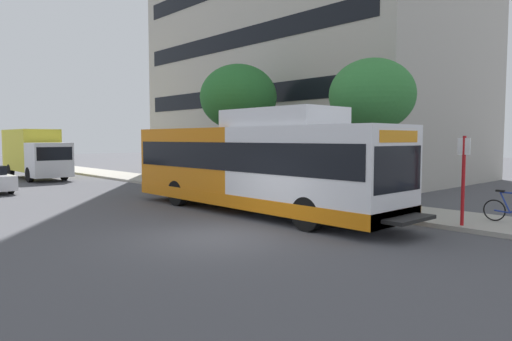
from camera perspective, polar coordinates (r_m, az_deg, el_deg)
ground_plane at (r=19.38m, az=-19.37°, el=-4.12°), size 120.00×120.00×0.00m
sidewalk_curb at (r=21.51m, az=0.27°, el=-2.91°), size 3.00×56.00×0.14m
transit_bus at (r=16.39m, az=-0.23°, el=0.66°), size 2.58×12.25×3.65m
bus_stop_sign_pole at (r=14.50m, az=24.42°, el=-0.36°), size 0.10×0.36×2.60m
street_tree_near_stop at (r=18.59m, az=14.24°, el=9.04°), size 3.33×3.33×5.63m
street_tree_mid_block at (r=23.62m, az=-2.21°, el=9.08°), size 3.91×3.91×6.29m
box_truck_background at (r=33.39m, az=-25.80°, el=2.04°), size 2.32×7.01×3.25m
lattice_comm_tower at (r=48.05m, az=-10.24°, el=12.61°), size 1.10×1.10×29.66m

